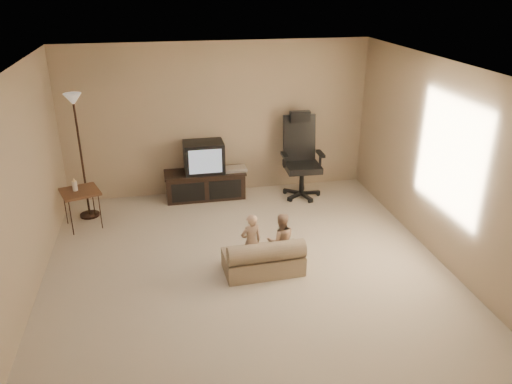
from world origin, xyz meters
TOP-DOWN VIEW (x-y plane):
  - floor at (0.00, 0.00)m, footprint 5.50×5.50m
  - room_shell at (0.00, 0.00)m, footprint 5.50×5.50m
  - tv_stand at (-0.28, 2.49)m, footprint 1.35×0.50m
  - office_chair at (1.30, 2.29)m, footprint 0.69×0.71m
  - side_table at (-2.16, 1.79)m, footprint 0.65×0.65m
  - floor_lamp at (-2.11, 2.13)m, footprint 0.30×0.30m
  - child_sofa at (0.19, 0.04)m, footprint 0.99×0.59m
  - toddler_left at (0.06, 0.16)m, footprint 0.31×0.26m
  - toddler_right at (0.43, 0.13)m, footprint 0.37×0.21m

SIDE VIEW (x-z plane):
  - floor at x=0.00m, z-range 0.00..0.00m
  - child_sofa at x=0.19m, z-range -0.04..0.43m
  - toddler_right at x=0.43m, z-range 0.00..0.74m
  - toddler_left at x=0.06m, z-range 0.00..0.75m
  - tv_stand at x=-0.28m, z-range -0.08..0.88m
  - office_chair at x=1.30m, z-range -0.20..1.20m
  - side_table at x=-2.16m, z-range 0.17..0.93m
  - floor_lamp at x=-2.11m, z-range 0.44..2.34m
  - room_shell at x=0.00m, z-range -1.23..4.27m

